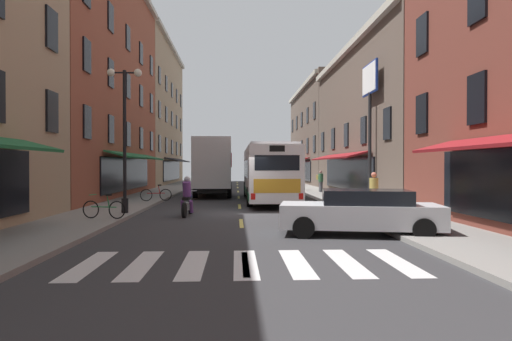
{
  "coord_description": "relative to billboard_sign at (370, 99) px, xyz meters",
  "views": [
    {
      "loc": [
        -0.21,
        -19.25,
        2.1
      ],
      "look_at": [
        0.91,
        4.43,
        1.84
      ],
      "focal_mm": 30.38,
      "sensor_mm": 36.0,
      "label": 1
    }
  ],
  "objects": [
    {
      "name": "storefront_row_right",
      "position": [
        4.33,
        -4.6,
        0.69
      ],
      "size": [
        9.44,
        79.9,
        17.08
      ],
      "color": "brown",
      "rests_on": "ground"
    },
    {
      "name": "billboard_sign",
      "position": [
        0.0,
        0.0,
        0.0
      ],
      "size": [
        0.4,
        2.4,
        7.5
      ],
      "color": "black",
      "rests_on": "sidewalk_right"
    },
    {
      "name": "pedestrian_mid",
      "position": [
        -1.58,
        -5.59,
        -4.72
      ],
      "size": [
        0.36,
        0.36,
        1.69
      ],
      "rotation": [
        0.0,
        0.0,
        0.35
      ],
      "color": "maroon",
      "rests_on": "sidewalk_right"
    },
    {
      "name": "bicycle_mid",
      "position": [
        -12.13,
        -6.83,
        -5.23
      ],
      "size": [
        1.68,
        0.55,
        0.91
      ],
      "color": "black",
      "rests_on": "sidewalk_left"
    },
    {
      "name": "box_truck",
      "position": [
        -8.76,
        6.77,
        -3.74
      ],
      "size": [
        2.53,
        7.61,
        3.89
      ],
      "color": "black",
      "rests_on": "ground"
    },
    {
      "name": "sedan_near",
      "position": [
        -3.47,
        -10.2,
        -5.02
      ],
      "size": [
        4.96,
        2.57,
        1.37
      ],
      "color": "silver",
      "rests_on": "ground"
    },
    {
      "name": "sidewalk_right",
      "position": [
        -1.15,
        -3.84,
        -5.66
      ],
      "size": [
        3.0,
        80.0,
        0.14
      ],
      "primitive_type": "cube",
      "color": "gray",
      "rests_on": "ground"
    },
    {
      "name": "lane_centre_dashes",
      "position": [
        -7.05,
        -4.09,
        -5.73
      ],
      "size": [
        0.14,
        73.9,
        0.01
      ],
      "color": "#DBCC4C",
      "rests_on": "ground"
    },
    {
      "name": "sedan_mid",
      "position": [
        -8.83,
        18.75,
        -5.05
      ],
      "size": [
        1.91,
        4.21,
        1.31
      ],
      "color": "silver",
      "rests_on": "ground"
    },
    {
      "name": "crosswalk_near",
      "position": [
        -7.05,
        -13.84,
        -5.73
      ],
      "size": [
        7.1,
        2.8,
        0.01
      ],
      "color": "silver",
      "rests_on": "ground"
    },
    {
      "name": "street_lamp_twin",
      "position": [
        -11.85,
        -4.92,
        -2.31
      ],
      "size": [
        1.42,
        0.32,
        5.97
      ],
      "color": "black",
      "rests_on": "sidewalk_left"
    },
    {
      "name": "bicycle_near",
      "position": [
        -11.68,
        1.19,
        -5.23
      ],
      "size": [
        1.7,
        0.48,
        0.91
      ],
      "color": "black",
      "rests_on": "sidewalk_left"
    },
    {
      "name": "pedestrian_far",
      "position": [
        -2.07,
        11.78,
        -4.73
      ],
      "size": [
        0.36,
        0.36,
        1.68
      ],
      "rotation": [
        0.0,
        0.0,
        4.79
      ],
      "color": "#B29947",
      "rests_on": "sidewalk_right"
    },
    {
      "name": "transit_bus",
      "position": [
        -5.36,
        2.48,
        -4.03
      ],
      "size": [
        2.66,
        11.81,
        3.24
      ],
      "color": "white",
      "rests_on": "ground"
    },
    {
      "name": "storefront_row_left",
      "position": [
        -18.43,
        -0.43,
        1.19
      ],
      "size": [
        9.44,
        79.9,
        15.71
      ],
      "color": "brown",
      "rests_on": "ground"
    },
    {
      "name": "sidewalk_left",
      "position": [
        -12.95,
        -3.84,
        -5.66
      ],
      "size": [
        3.0,
        80.0,
        0.14
      ],
      "primitive_type": "cube",
      "color": "gray",
      "rests_on": "ground"
    },
    {
      "name": "pedestrian_near",
      "position": [
        -0.91,
        8.97,
        -4.75
      ],
      "size": [
        0.51,
        0.48,
        1.6
      ],
      "rotation": [
        0.0,
        0.0,
        4.02
      ],
      "color": "#4C4C51",
      "rests_on": "sidewalk_right"
    },
    {
      "name": "motorcycle_rider",
      "position": [
        -9.27,
        -4.92,
        -5.02
      ],
      "size": [
        0.62,
        2.07,
        1.66
      ],
      "color": "black",
      "rests_on": "ground"
    },
    {
      "name": "ground_plane",
      "position": [
        -7.05,
        -3.84,
        -5.78
      ],
      "size": [
        34.8,
        80.0,
        0.1
      ],
      "primitive_type": "cube",
      "color": "#333335"
    }
  ]
}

